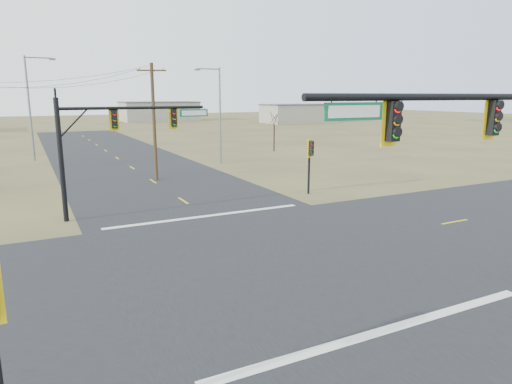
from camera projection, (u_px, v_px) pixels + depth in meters
ground at (267, 255)px, 20.36m from camera, size 320.00×320.00×0.00m
road_ew at (267, 255)px, 20.35m from camera, size 160.00×14.00×0.02m
road_ns at (267, 255)px, 20.35m from camera, size 14.00×160.00×0.02m
stop_bar_near at (385, 330)px, 13.81m from camera, size 12.00×0.40×0.01m
stop_bar_far at (207, 216)px, 26.89m from camera, size 12.00×0.40×0.01m
mast_arm_near at (499, 145)px, 14.13m from camera, size 10.95×0.42×7.56m
mast_arm_far at (116, 131)px, 26.21m from camera, size 8.84×0.48×6.89m
pedestal_signal_ne at (310, 153)px, 32.39m from camera, size 0.67×0.58×4.03m
utility_pole_near at (154, 121)px, 37.48m from camera, size 2.25×0.88×9.57m
streetlight_a at (218, 110)px, 46.76m from camera, size 2.73×0.30×9.78m
streetlight_c at (32, 103)px, 48.44m from camera, size 3.10×0.50×11.08m
bare_tree_c at (274, 118)px, 57.38m from camera, size 2.41×2.41×5.36m
warehouse_mid at (159, 112)px, 126.84m from camera, size 20.00×12.00×5.00m
warehouse_right at (299, 114)px, 118.38m from camera, size 18.00×10.00×4.50m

